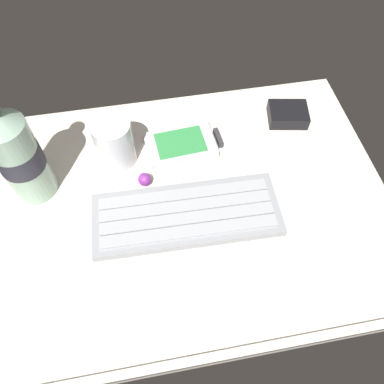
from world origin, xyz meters
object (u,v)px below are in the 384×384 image
object	(u,v)px
keyboard	(186,215)
juice_cup	(115,144)
water_bottle	(17,154)
charger_block	(288,114)
handheld_device	(184,144)
trackball_mouse	(145,179)

from	to	relation	value
keyboard	juice_cup	world-z (taller)	juice_cup
water_bottle	charger_block	world-z (taller)	water_bottle
handheld_device	juice_cup	size ratio (longest dim) A/B	1.55
keyboard	trackball_mouse	world-z (taller)	trackball_mouse
handheld_device	charger_block	distance (cm)	20.25
handheld_device	juice_cup	xyz separation A→B (cm)	(-11.66, -0.51, 3.18)
charger_block	handheld_device	bearing A→B (deg)	-170.70
handheld_device	charger_block	size ratio (longest dim) A/B	1.88
juice_cup	water_bottle	distance (cm)	14.96
keyboard	charger_block	world-z (taller)	charger_block
juice_cup	charger_block	size ratio (longest dim) A/B	1.21
handheld_device	juice_cup	distance (cm)	12.10
handheld_device	juice_cup	world-z (taller)	juice_cup
juice_cup	water_bottle	xyz separation A→B (cm)	(-13.53, -3.83, 5.10)
handheld_device	water_bottle	distance (cm)	26.87
juice_cup	trackball_mouse	distance (cm)	7.74
handheld_device	water_bottle	bearing A→B (deg)	-170.21
keyboard	handheld_device	xyz separation A→B (cm)	(1.99, 14.07, -0.08)
handheld_device	juice_cup	bearing A→B (deg)	-177.49
keyboard	charger_block	xyz separation A→B (cm)	(21.96, 17.35, 0.39)
juice_cup	charger_block	xyz separation A→B (cm)	(31.63, 3.78, -2.71)
water_bottle	juice_cup	bearing A→B (deg)	15.82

